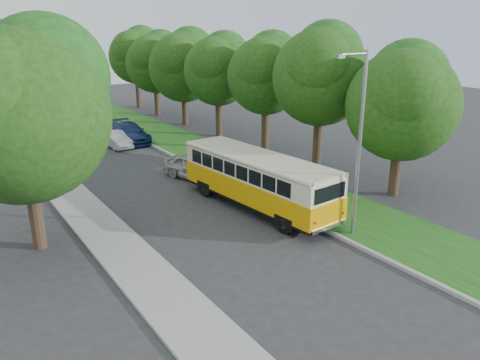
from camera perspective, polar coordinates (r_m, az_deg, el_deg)
ground at (r=20.69m, az=0.12°, el=-7.14°), size 120.00×120.00×0.00m
curb at (r=26.36m, az=0.52°, el=-1.27°), size 0.20×70.00×0.15m
grass_verge at (r=27.69m, az=4.53°, el=-0.39°), size 4.50×70.00×0.13m
sidewalk at (r=23.01m, az=-17.08°, el=-5.13°), size 2.20×70.00×0.12m
treeline at (r=36.28m, az=-12.07°, el=13.14°), size 24.27×41.91×9.46m
lamppost_near at (r=20.11m, az=14.24°, el=4.75°), size 1.71×0.16×8.00m
lamppost_far at (r=32.37m, az=-23.52°, el=8.26°), size 1.71×0.16×7.50m
warning_sign at (r=29.01m, az=-20.98°, el=2.69°), size 0.56×0.10×2.50m
vintage_bus at (r=23.57m, az=2.14°, el=-0.19°), size 3.25×9.78×2.86m
car_silver at (r=28.53m, az=-5.38°, el=1.58°), size 3.09×4.70×1.49m
car_white at (r=37.41m, az=-14.94°, el=4.82°), size 1.56×3.83×1.23m
car_blue at (r=38.82m, az=-13.37°, el=5.63°), size 2.18×5.28×1.53m
car_grey at (r=41.24m, az=-15.09°, el=5.99°), size 2.40×4.54×1.22m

